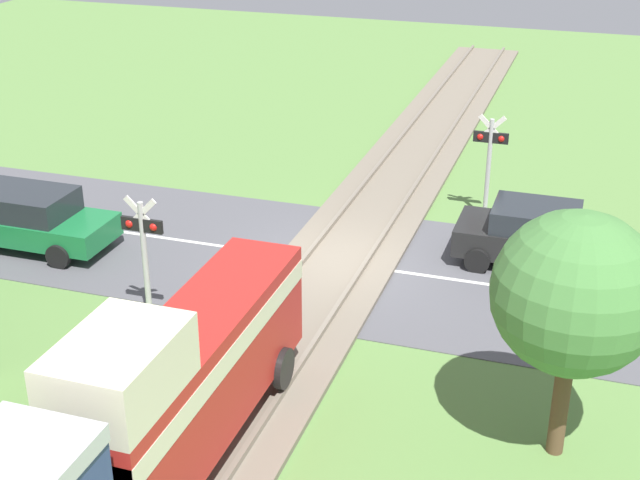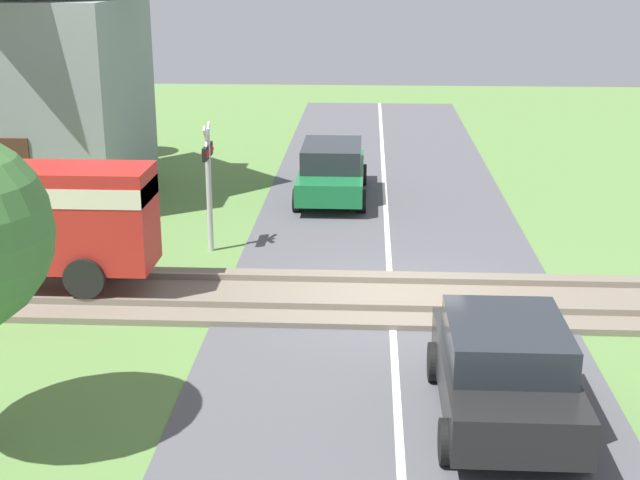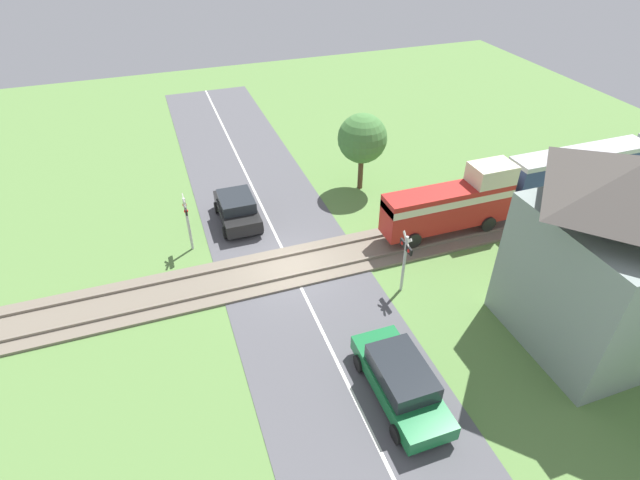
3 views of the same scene
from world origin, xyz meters
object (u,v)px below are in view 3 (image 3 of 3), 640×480
crossing_signal_east_approach (405,255)px  train (589,173)px  pedestrian_by_station (534,250)px  station_building (611,259)px  car_far_side (401,380)px  car_near_crossing (237,209)px  crossing_signal_west_approach (187,216)px

crossing_signal_east_approach → train: bearing=103.7°
crossing_signal_east_approach → pedestrian_by_station: crossing_signal_east_approach is taller
train → crossing_signal_east_approach: size_ratio=7.84×
train → pedestrian_by_station: bearing=-59.6°
station_building → car_far_side: bearing=-88.3°
car_near_crossing → crossing_signal_west_approach: crossing_signal_west_approach is taller
car_near_crossing → crossing_signal_west_approach: 3.08m
crossing_signal_west_approach → pedestrian_by_station: bearing=66.1°
car_far_side → station_building: 8.17m
crossing_signal_west_approach → car_far_side: bearing=27.0°
station_building → pedestrian_by_station: bearing=166.4°
train → car_far_side: 16.22m
crossing_signal_east_approach → station_building: bearing=49.2°
car_near_crossing → station_building: (11.76, 10.54, 2.82)m
car_near_crossing → crossing_signal_east_approach: bearing=36.3°
train → crossing_signal_east_approach: bearing=-76.3°
car_near_crossing → pedestrian_by_station: bearing=56.3°
station_building → pedestrian_by_station: size_ratio=4.20×
train → car_near_crossing: 17.76m
crossing_signal_east_approach → car_far_side: bearing=-27.7°
train → pedestrian_by_station: (3.31, -5.64, -1.09)m
pedestrian_by_station → station_building: bearing=-13.6°
car_near_crossing → station_building: size_ratio=0.49×
station_building → train: bearing=138.0°
train → crossing_signal_west_approach: bearing=-98.4°
car_near_crossing → station_building: 16.05m
car_near_crossing → crossing_signal_west_approach: size_ratio=1.28×
station_building → pedestrian_by_station: 5.03m
crossing_signal_east_approach → pedestrian_by_station: (0.42, 6.18, -1.03)m
train → crossing_signal_east_approach: train is taller
station_building → pedestrian_by_station: (-4.07, 0.99, -2.79)m
crossing_signal_west_approach → station_building: bearing=51.7°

